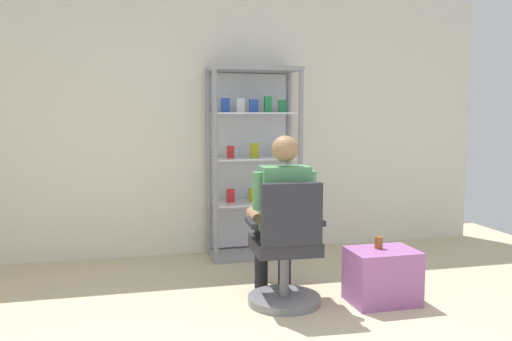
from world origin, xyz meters
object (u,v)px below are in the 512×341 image
(office_chair, at_px, (286,255))
(seated_shopkeeper, at_px, (281,210))
(storage_crate, at_px, (382,276))
(tea_glass, at_px, (379,243))
(display_cabinet_main, at_px, (252,161))

(office_chair, distance_m, seated_shopkeeper, 0.36)
(seated_shopkeeper, distance_m, storage_crate, 0.93)
(office_chair, bearing_deg, storage_crate, -7.82)
(storage_crate, bearing_deg, office_chair, 172.18)
(seated_shopkeeper, height_order, tea_glass, seated_shopkeeper)
(seated_shopkeeper, xyz_separation_m, tea_glass, (0.72, -0.23, -0.25))
(office_chair, relative_size, seated_shopkeeper, 0.74)
(seated_shopkeeper, bearing_deg, tea_glass, -17.52)
(office_chair, height_order, seated_shopkeeper, seated_shopkeeper)
(display_cabinet_main, xyz_separation_m, tea_glass, (0.62, -1.59, -0.51))
(storage_crate, height_order, tea_glass, tea_glass)
(seated_shopkeeper, xyz_separation_m, storage_crate, (0.73, -0.26, -0.50))
(display_cabinet_main, distance_m, storage_crate, 1.91)
(office_chair, relative_size, tea_glass, 10.31)
(seated_shopkeeper, bearing_deg, storage_crate, -19.90)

